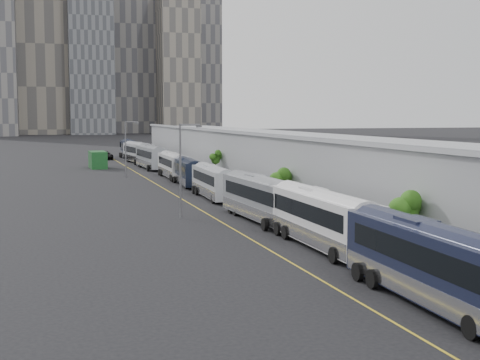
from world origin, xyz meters
name	(u,v)px	position (x,y,z in m)	size (l,w,h in m)	color
sidewalk	(303,205)	(9.00, 55.00, 0.06)	(10.00, 170.00, 0.12)	gray
lane_line	(201,210)	(-1.50, 55.00, 0.01)	(0.12, 160.00, 0.02)	gold
depot	(339,170)	(12.99, 55.00, 3.51)	(12.45, 160.40, 7.20)	gray
skyline	(64,26)	(-2.90, 324.16, 50.85)	(145.00, 64.00, 120.00)	slate
bus_1	(433,270)	(1.74, 20.62, 1.69)	(3.08, 13.77, 4.01)	black
bus_2	(322,223)	(2.31, 35.11, 1.69)	(3.04, 13.68, 4.00)	white
bus_3	(261,202)	(2.00, 47.32, 1.64)	(3.29, 13.43, 3.90)	gray
bus_4	(214,185)	(2.05, 63.81, 1.50)	(2.81, 12.27, 3.57)	#B5B8C0
bus_5	(188,174)	(2.27, 77.89, 1.48)	(3.21, 12.14, 3.51)	black
bus_6	(173,167)	(2.40, 88.30, 1.54)	(2.80, 12.52, 3.65)	silver
bus_7	(151,159)	(2.01, 105.43, 1.69)	(3.33, 13.79, 4.00)	gray
bus_8	(138,154)	(1.87, 119.67, 1.66)	(4.09, 13.69, 3.94)	#B0B3BB
bus_9	(129,151)	(1.88, 132.87, 1.66)	(3.39, 13.54, 3.92)	#171E33
tree_1	(404,209)	(5.83, 30.34, 3.16)	(1.94, 1.94, 4.15)	black
tree_2	(280,180)	(5.84, 53.08, 2.88)	(1.91, 1.91, 3.85)	black
tree_3	(216,159)	(6.18, 78.64, 3.32)	(1.24, 1.24, 4.04)	black
street_lamp_near	(183,163)	(-4.17, 50.86, 4.88)	(2.04, 0.22, 8.40)	#59595E
street_lamp_far	(127,145)	(-3.91, 91.06, 4.79)	(2.04, 0.22, 8.22)	#59595E
shipping_container	(98,160)	(-6.59, 109.31, 1.45)	(2.63, 5.71, 2.90)	#16481E
suv	(105,155)	(-3.20, 131.97, 0.82)	(2.72, 5.91, 1.64)	black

